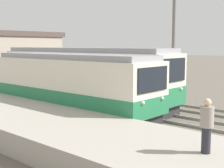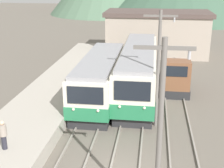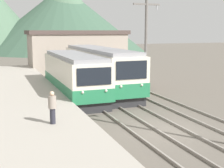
# 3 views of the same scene
# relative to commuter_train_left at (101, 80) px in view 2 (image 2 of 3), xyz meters

# --- Properties ---
(commuter_train_left) EXTENTS (2.84, 11.08, 3.48)m
(commuter_train_left) POSITION_rel_commuter_train_left_xyz_m (0.00, 0.00, 0.00)
(commuter_train_left) COLOR #28282B
(commuter_train_left) RESTS_ON ground
(commuter_train_center) EXTENTS (2.84, 14.09, 3.79)m
(commuter_train_center) POSITION_rel_commuter_train_left_xyz_m (2.80, 2.07, 0.13)
(commuter_train_center) COLOR #28282B
(commuter_train_center) RESTS_ON ground
(shunting_locomotive) EXTENTS (2.40, 4.85, 3.00)m
(shunting_locomotive) POSITION_rel_commuter_train_left_xyz_m (5.80, 2.85, -0.42)
(shunting_locomotive) COLOR #28282B
(shunting_locomotive) RESTS_ON ground
(catenary_mast_near) EXTENTS (2.00, 0.20, 7.43)m
(catenary_mast_near) POSITION_rel_commuter_train_left_xyz_m (4.31, -12.67, 2.41)
(catenary_mast_near) COLOR slate
(catenary_mast_near) RESTS_ON ground
(catenary_mast_mid) EXTENTS (2.00, 0.20, 7.43)m
(catenary_mast_mid) POSITION_rel_commuter_train_left_xyz_m (4.31, -3.97, 2.41)
(catenary_mast_mid) COLOR slate
(catenary_mast_mid) RESTS_ON ground
(person_on_platform) EXTENTS (0.38, 0.38, 1.57)m
(person_on_platform) POSITION_rel_commuter_train_left_xyz_m (-3.34, -9.53, 0.14)
(person_on_platform) COLOR #282833
(person_on_platform) RESTS_ON platform_left
(station_building) EXTENTS (12.60, 6.30, 5.31)m
(station_building) POSITION_rel_commuter_train_left_xyz_m (4.34, 16.11, 1.05)
(station_building) COLOR #AD9E8E
(station_building) RESTS_ON ground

